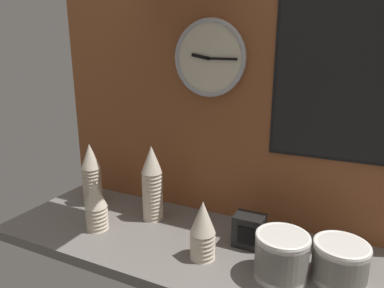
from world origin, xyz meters
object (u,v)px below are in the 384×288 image
at_px(cup_stack_far_left, 91,174).
at_px(menu_board, 339,75).
at_px(bowl_stack_far_right, 340,261).
at_px(cup_stack_left, 96,204).
at_px(cup_stack_center_right, 203,230).
at_px(bowl_stack_right, 282,255).
at_px(wall_clock, 209,58).
at_px(cup_stack_center_left, 152,183).
at_px(napkin_dispenser, 249,230).

distance_m(cup_stack_far_left, menu_board, 1.12).
bearing_deg(bowl_stack_far_right, cup_stack_left, -175.33).
bearing_deg(menu_board, cup_stack_center_right, -137.45).
relative_size(cup_stack_far_left, bowl_stack_far_right, 1.72).
relative_size(cup_stack_center_right, bowl_stack_right, 1.25).
bearing_deg(wall_clock, cup_stack_center_left, -142.76).
height_order(cup_stack_left, menu_board, menu_board).
height_order(cup_stack_center_right, wall_clock, wall_clock).
relative_size(cup_stack_far_left, cup_stack_center_left, 0.90).
height_order(cup_stack_center_left, wall_clock, wall_clock).
bearing_deg(cup_stack_far_left, bowl_stack_far_right, -5.59).
distance_m(cup_stack_center_left, menu_board, 0.83).
height_order(cup_stack_center_right, napkin_dispenser, cup_stack_center_right).
xyz_separation_m(cup_stack_far_left, cup_stack_center_left, (0.33, -0.00, 0.02)).
height_order(cup_stack_far_left, bowl_stack_right, cup_stack_far_left).
bearing_deg(cup_stack_center_right, cup_stack_far_left, 164.43).
relative_size(cup_stack_center_left, menu_board, 0.53).
bearing_deg(menu_board, cup_stack_left, -158.21).
distance_m(bowl_stack_far_right, wall_clock, 0.86).
bearing_deg(wall_clock, menu_board, 1.06).
bearing_deg(wall_clock, bowl_stack_right, -38.88).
xyz_separation_m(cup_stack_far_left, napkin_dispenser, (0.77, -0.03, -0.09)).
relative_size(cup_stack_far_left, napkin_dispenser, 2.46).
relative_size(cup_stack_center_left, napkin_dispenser, 2.72).
relative_size(cup_stack_left, cup_stack_far_left, 0.73).
height_order(cup_stack_center_right, bowl_stack_right, cup_stack_center_right).
xyz_separation_m(cup_stack_center_right, bowl_stack_far_right, (0.44, 0.07, -0.04)).
bearing_deg(napkin_dispenser, wall_clock, 143.89).
bearing_deg(menu_board, bowl_stack_right, -106.18).
height_order(cup_stack_left, napkin_dispenser, cup_stack_left).
relative_size(cup_stack_left, menu_board, 0.35).
height_order(cup_stack_far_left, wall_clock, wall_clock).
bearing_deg(napkin_dispenser, bowl_stack_right, -43.04).
height_order(cup_stack_center_left, bowl_stack_right, cup_stack_center_left).
bearing_deg(cup_stack_center_right, menu_board, 42.55).
height_order(bowl_stack_right, napkin_dispenser, bowl_stack_right).
relative_size(cup_stack_center_right, wall_clock, 0.70).
distance_m(bowl_stack_far_right, napkin_dispenser, 0.32).
relative_size(cup_stack_far_left, menu_board, 0.48).
xyz_separation_m(cup_stack_far_left, wall_clock, (0.53, 0.14, 0.52)).
xyz_separation_m(cup_stack_left, cup_stack_far_left, (-0.18, 0.18, 0.04)).
bearing_deg(bowl_stack_right, cup_stack_center_right, -177.67).
distance_m(cup_stack_center_left, napkin_dispenser, 0.45).
relative_size(cup_stack_left, bowl_stack_right, 1.25).
distance_m(cup_stack_center_right, bowl_stack_right, 0.27).
relative_size(bowl_stack_far_right, menu_board, 0.28).
bearing_deg(cup_stack_far_left, wall_clock, 15.12).
relative_size(cup_stack_center_left, wall_clock, 1.06).
height_order(cup_stack_far_left, napkin_dispenser, cup_stack_far_left).
bearing_deg(cup_stack_left, cup_stack_far_left, 134.73).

